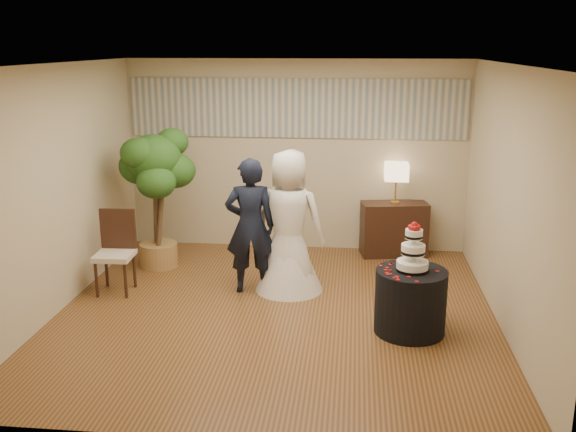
# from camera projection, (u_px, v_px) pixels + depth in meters

# --- Properties ---
(floor) EXTENTS (5.00, 5.00, 0.00)m
(floor) POSITION_uv_depth(u_px,v_px,m) (276.00, 312.00, 7.42)
(floor) COLOR brown
(floor) RESTS_ON ground
(ceiling) EXTENTS (5.00, 5.00, 0.00)m
(ceiling) POSITION_uv_depth(u_px,v_px,m) (274.00, 64.00, 6.69)
(ceiling) COLOR white
(ceiling) RESTS_ON wall_back
(wall_back) EXTENTS (5.00, 0.06, 2.80)m
(wall_back) POSITION_uv_depth(u_px,v_px,m) (296.00, 156.00, 9.46)
(wall_back) COLOR #C7B693
(wall_back) RESTS_ON ground
(wall_front) EXTENTS (5.00, 0.06, 2.80)m
(wall_front) POSITION_uv_depth(u_px,v_px,m) (233.00, 273.00, 4.66)
(wall_front) COLOR #C7B693
(wall_front) RESTS_ON ground
(wall_left) EXTENTS (0.06, 5.00, 2.80)m
(wall_left) POSITION_uv_depth(u_px,v_px,m) (58.00, 189.00, 7.31)
(wall_left) COLOR #C7B693
(wall_left) RESTS_ON ground
(wall_right) EXTENTS (0.06, 5.00, 2.80)m
(wall_right) POSITION_uv_depth(u_px,v_px,m) (509.00, 200.00, 6.80)
(wall_right) COLOR #C7B693
(wall_right) RESTS_ON ground
(mural_border) EXTENTS (4.90, 0.02, 0.85)m
(mural_border) POSITION_uv_depth(u_px,v_px,m) (296.00, 108.00, 9.25)
(mural_border) COLOR #A2A195
(mural_border) RESTS_ON wall_back
(groom) EXTENTS (0.67, 0.49, 1.69)m
(groom) POSITION_uv_depth(u_px,v_px,m) (250.00, 226.00, 7.85)
(groom) COLOR black
(groom) RESTS_ON floor
(bride) EXTENTS (1.02, 1.00, 1.79)m
(bride) POSITION_uv_depth(u_px,v_px,m) (289.00, 221.00, 7.88)
(bride) COLOR white
(bride) RESTS_ON floor
(cake_table) EXTENTS (0.86, 0.86, 0.70)m
(cake_table) POSITION_uv_depth(u_px,v_px,m) (410.00, 301.00, 6.84)
(cake_table) COLOR black
(cake_table) RESTS_ON floor
(wedding_cake) EXTENTS (0.34, 0.34, 0.53)m
(wedding_cake) POSITION_uv_depth(u_px,v_px,m) (413.00, 246.00, 6.68)
(wedding_cake) COLOR white
(wedding_cake) RESTS_ON cake_table
(console) EXTENTS (1.00, 0.57, 0.78)m
(console) POSITION_uv_depth(u_px,v_px,m) (394.00, 229.00, 9.34)
(console) COLOR #311B11
(console) RESTS_ON floor
(table_lamp) EXTENTS (0.34, 0.34, 0.58)m
(table_lamp) POSITION_uv_depth(u_px,v_px,m) (396.00, 183.00, 9.16)
(table_lamp) COLOR beige
(table_lamp) RESTS_ON console
(ficus_tree) EXTENTS (0.97, 0.97, 1.95)m
(ficus_tree) POSITION_uv_depth(u_px,v_px,m) (156.00, 198.00, 8.70)
(ficus_tree) COLOR #27541A
(ficus_tree) RESTS_ON floor
(side_chair) EXTENTS (0.48, 0.50, 1.02)m
(side_chair) POSITION_uv_depth(u_px,v_px,m) (114.00, 253.00, 7.89)
(side_chair) COLOR #311B11
(side_chair) RESTS_ON floor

